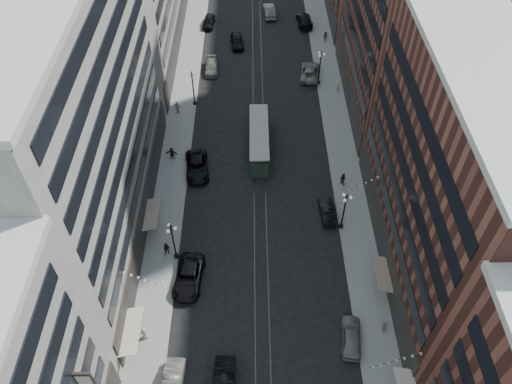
{
  "coord_description": "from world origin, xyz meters",
  "views": [
    {
      "loc": [
        -0.82,
        -3.54,
        44.86
      ],
      "look_at": [
        -0.5,
        33.04,
        5.0
      ],
      "focal_mm": 35.0,
      "sensor_mm": 36.0,
      "label": 1
    }
  ],
  "objects_px": {
    "lamppost_se_far": "(344,210)",
    "car_2": "(189,277)",
    "lamppost_se_mid": "(320,66)",
    "car_10": "(327,211)",
    "car_9": "(209,21)",
    "streetcar": "(259,140)",
    "car_8": "(211,67)",
    "pedestrian_4": "(385,326)",
    "pedestrian_1": "(144,333)",
    "lamppost_sw_far": "(173,240)",
    "car_7": "(197,167)",
    "car_12": "(304,20)",
    "car_14": "(269,11)",
    "pedestrian_2": "(167,249)",
    "car_13": "(237,41)",
    "lamppost_sw_mid": "(193,87)",
    "pedestrian_7": "(343,179)",
    "pedestrian_8": "(338,86)",
    "pedestrian_5": "(172,153)",
    "pedestrian_9": "(325,36)",
    "pedestrian_6": "(177,107)",
    "car_11": "(310,72)",
    "car_4": "(351,337)"
  },
  "relations": [
    {
      "from": "pedestrian_4",
      "to": "car_12",
      "type": "relative_size",
      "value": 0.27
    },
    {
      "from": "pedestrian_4",
      "to": "pedestrian_2",
      "type": "bearing_deg",
      "value": 51.41
    },
    {
      "from": "car_7",
      "to": "car_13",
      "type": "relative_size",
      "value": 1.22
    },
    {
      "from": "pedestrian_2",
      "to": "car_8",
      "type": "xyz_separation_m",
      "value": [
        2.93,
        35.25,
        -0.34
      ]
    },
    {
      "from": "car_12",
      "to": "pedestrian_8",
      "type": "height_order",
      "value": "pedestrian_8"
    },
    {
      "from": "streetcar",
      "to": "car_12",
      "type": "bearing_deg",
      "value": 75.42
    },
    {
      "from": "streetcar",
      "to": "car_7",
      "type": "height_order",
      "value": "streetcar"
    },
    {
      "from": "car_7",
      "to": "car_12",
      "type": "relative_size",
      "value": 1.02
    },
    {
      "from": "lamppost_sw_far",
      "to": "pedestrian_5",
      "type": "xyz_separation_m",
      "value": [
        -2.05,
        15.59,
        -2.08
      ]
    },
    {
      "from": "car_9",
      "to": "car_14",
      "type": "height_order",
      "value": "car_14"
    },
    {
      "from": "pedestrian_8",
      "to": "car_12",
      "type": "bearing_deg",
      "value": -117.6
    },
    {
      "from": "car_4",
      "to": "car_14",
      "type": "height_order",
      "value": "car_14"
    },
    {
      "from": "lamppost_se_mid",
      "to": "car_12",
      "type": "height_order",
      "value": "lamppost_se_mid"
    },
    {
      "from": "lamppost_sw_mid",
      "to": "lamppost_sw_far",
      "type": "bearing_deg",
      "value": -90.0
    },
    {
      "from": "car_2",
      "to": "pedestrian_8",
      "type": "height_order",
      "value": "pedestrian_8"
    },
    {
      "from": "car_7",
      "to": "car_12",
      "type": "distance_m",
      "value": 39.97
    },
    {
      "from": "pedestrian_2",
      "to": "pedestrian_1",
      "type": "bearing_deg",
      "value": -107.99
    },
    {
      "from": "car_9",
      "to": "streetcar",
      "type": "bearing_deg",
      "value": -69.41
    },
    {
      "from": "car_2",
      "to": "car_13",
      "type": "distance_m",
      "value": 46.19
    },
    {
      "from": "car_8",
      "to": "pedestrian_7",
      "type": "height_order",
      "value": "pedestrian_7"
    },
    {
      "from": "pedestrian_9",
      "to": "car_13",
      "type": "bearing_deg",
      "value": 168.19
    },
    {
      "from": "lamppost_se_far",
      "to": "car_2",
      "type": "bearing_deg",
      "value": -157.24
    },
    {
      "from": "lamppost_se_mid",
      "to": "pedestrian_4",
      "type": "distance_m",
      "value": 40.99
    },
    {
      "from": "lamppost_sw_far",
      "to": "car_7",
      "type": "height_order",
      "value": "lamppost_sw_far"
    },
    {
      "from": "car_13",
      "to": "pedestrian_7",
      "type": "bearing_deg",
      "value": -73.18
    },
    {
      "from": "pedestrian_2",
      "to": "pedestrian_9",
      "type": "height_order",
      "value": "pedestrian_2"
    },
    {
      "from": "car_8",
      "to": "car_9",
      "type": "height_order",
      "value": "car_9"
    },
    {
      "from": "car_2",
      "to": "car_14",
      "type": "relative_size",
      "value": 1.09
    },
    {
      "from": "car_12",
      "to": "car_10",
      "type": "bearing_deg",
      "value": 84.48
    },
    {
      "from": "car_11",
      "to": "pedestrian_7",
      "type": "relative_size",
      "value": 3.49
    },
    {
      "from": "car_9",
      "to": "lamppost_sw_mid",
      "type": "bearing_deg",
      "value": -86.13
    },
    {
      "from": "pedestrian_7",
      "to": "car_12",
      "type": "bearing_deg",
      "value": -53.56
    },
    {
      "from": "lamppost_se_far",
      "to": "pedestrian_5",
      "type": "height_order",
      "value": "lamppost_se_far"
    },
    {
      "from": "car_2",
      "to": "pedestrian_1",
      "type": "relative_size",
      "value": 3.68
    },
    {
      "from": "lamppost_se_far",
      "to": "pedestrian_6",
      "type": "xyz_separation_m",
      "value": [
        -20.65,
        20.95,
        -1.98
      ]
    },
    {
      "from": "lamppost_se_mid",
      "to": "car_10",
      "type": "height_order",
      "value": "lamppost_se_mid"
    },
    {
      "from": "car_14",
      "to": "pedestrian_7",
      "type": "height_order",
      "value": "pedestrian_7"
    },
    {
      "from": "pedestrian_4",
      "to": "pedestrian_6",
      "type": "bearing_deg",
      "value": 18.67
    },
    {
      "from": "car_10",
      "to": "pedestrian_9",
      "type": "xyz_separation_m",
      "value": [
        3.75,
        38.31,
        0.21
      ]
    },
    {
      "from": "pedestrian_1",
      "to": "lamppost_sw_far",
      "type": "bearing_deg",
      "value": -123.72
    },
    {
      "from": "pedestrian_1",
      "to": "car_12",
      "type": "xyz_separation_m",
      "value": [
        19.63,
        59.14,
        -0.1
      ]
    },
    {
      "from": "car_8",
      "to": "lamppost_sw_mid",
      "type": "bearing_deg",
      "value": -106.2
    },
    {
      "from": "lamppost_se_far",
      "to": "car_13",
      "type": "xyz_separation_m",
      "value": [
        -12.54,
        38.95,
        -2.26
      ]
    },
    {
      "from": "lamppost_se_far",
      "to": "car_2",
      "type": "xyz_separation_m",
      "value": [
        -16.77,
        -7.04,
        -2.27
      ]
    },
    {
      "from": "pedestrian_2",
      "to": "car_9",
      "type": "xyz_separation_m",
      "value": [
        1.74,
        49.19,
        -0.25
      ]
    },
    {
      "from": "pedestrian_2",
      "to": "car_13",
      "type": "relative_size",
      "value": 0.37
    },
    {
      "from": "car_10",
      "to": "pedestrian_5",
      "type": "xyz_separation_m",
      "value": [
        -19.02,
        9.71,
        0.29
      ]
    },
    {
      "from": "car_10",
      "to": "pedestrian_7",
      "type": "bearing_deg",
      "value": -119.29
    },
    {
      "from": "pedestrian_4",
      "to": "car_10",
      "type": "height_order",
      "value": "pedestrian_4"
    },
    {
      "from": "pedestrian_1",
      "to": "car_12",
      "type": "relative_size",
      "value": 0.27
    }
  ]
}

